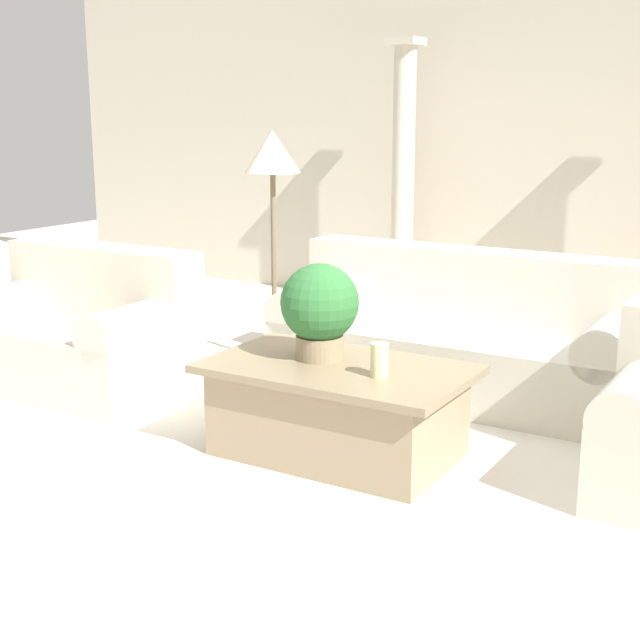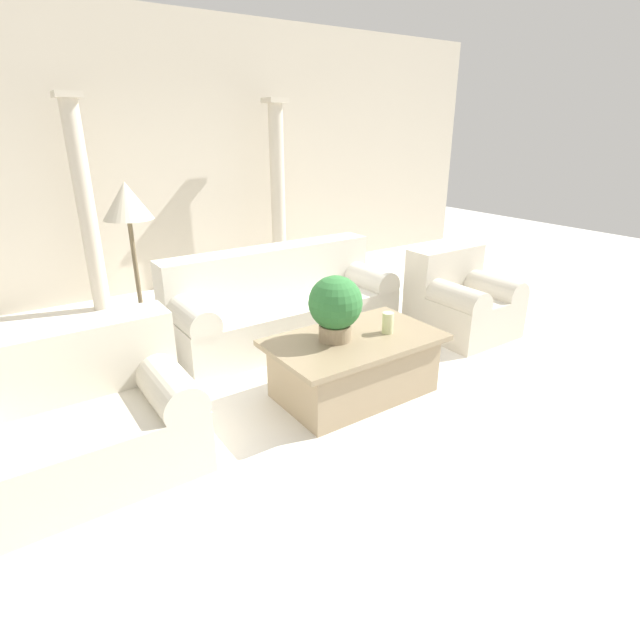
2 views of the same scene
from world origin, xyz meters
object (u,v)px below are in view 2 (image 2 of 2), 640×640
Objects in this scene: loveseat at (67,422)px; floor_lamp at (128,212)px; sofa_long at (281,304)px; armchair at (460,299)px; potted_plant at (335,306)px; coffee_table at (354,365)px.

loveseat is 0.89× the size of floor_lamp.
armchair is (1.54, -0.88, 0.01)m from sofa_long.
potted_plant is 0.31× the size of floor_lamp.
coffee_table is 1.50× the size of armchair.
loveseat reaches higher than coffee_table.
sofa_long is 2.34m from loveseat.
loveseat reaches higher than armchair.
potted_plant is (1.83, -0.14, 0.39)m from loveseat.
coffee_table is 0.83× the size of floor_lamp.
coffee_table is 0.52m from potted_plant.
sofa_long reaches higher than armchair.
coffee_table is 2.06m from floor_lamp.
sofa_long is 4.49× the size of potted_plant.
loveseat is at bearing -176.91° from armchair.
floor_lamp is (-1.21, 1.25, 1.11)m from coffee_table.
potted_plant reaches higher than armchair.
potted_plant is 1.87m from armchair.
floor_lamp reaches higher than armchair.
armchair is (1.79, 0.34, -0.39)m from potted_plant.
sofa_long is at bearing 27.35° from loveseat.
sofa_long is 1.29m from coffee_table.
sofa_long is at bearing 78.51° from potted_plant.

